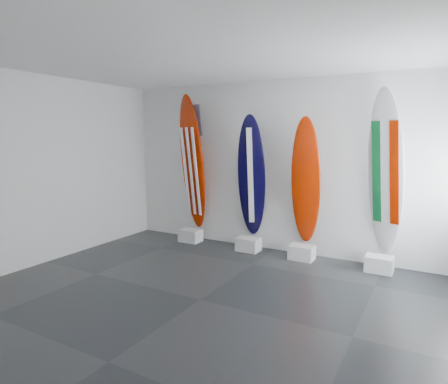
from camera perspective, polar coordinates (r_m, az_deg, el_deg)
The scene contains 13 objects.
floor at distance 5.01m, azimuth -3.54°, elevation -15.71°, with size 6.00×6.00×0.00m, color black.
ceiling at distance 4.68m, azimuth -3.89°, elevation 20.17°, with size 6.00×6.00×0.00m, color white.
wall_back at distance 6.83m, azimuth 7.79°, elevation 3.71°, with size 6.00×6.00×0.00m, color silver.
wall_left at distance 6.72m, azimuth -25.74°, elevation 2.89°, with size 5.00×5.00×0.00m, color silver.
display_block_usa at distance 7.54m, azimuth -5.00°, elevation -6.47°, with size 0.40×0.30×0.24m, color silver.
surfboard_usa at distance 7.39m, azimuth -4.70°, elevation 4.29°, with size 0.59×0.08×2.59m, color #9C1B01.
display_block_navy at distance 6.94m, azimuth 3.66°, elevation -7.77°, with size 0.40×0.30×0.24m, color silver.
surfboard_navy at distance 6.79m, azimuth 4.12°, elevation 2.25°, with size 0.50×0.08×2.20m, color black.
display_block_swiss at distance 6.59m, azimuth 11.50°, elevation -8.79°, with size 0.40×0.30×0.24m, color silver.
surfboard_swiss at distance 6.44m, azimuth 12.07°, elevation 1.51°, with size 0.48×0.08×2.14m, color #9C1B01.
display_block_italy at distance 6.35m, azimuth 22.10°, elevation -9.90°, with size 0.40×0.30×0.24m, color silver.
surfboard_italy at distance 6.18m, azimuth 22.91°, elevation 2.57°, with size 0.57×0.08×2.53m, color white.
wall_outlet at distance 8.20m, azimuth -8.60°, elevation -3.68°, with size 0.09×0.02×0.13m, color silver.
Camera 1 is at (2.49, -3.84, 2.03)m, focal length 30.72 mm.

